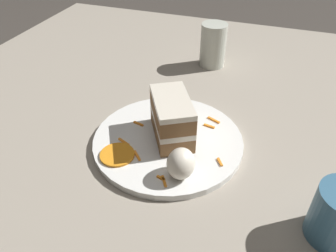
% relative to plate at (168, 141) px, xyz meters
% --- Properties ---
extents(ground_plane, '(6.00, 6.00, 0.00)m').
position_rel_plate_xyz_m(ground_plane, '(0.03, 0.02, -0.04)').
color(ground_plane, '#38332D').
rests_on(ground_plane, ground).
extents(dining_table, '(1.26, 1.17, 0.03)m').
position_rel_plate_xyz_m(dining_table, '(0.03, 0.02, -0.02)').
color(dining_table, gray).
rests_on(dining_table, ground).
extents(plate, '(0.27, 0.27, 0.01)m').
position_rel_plate_xyz_m(plate, '(0.00, 0.00, 0.00)').
color(plate, white).
rests_on(plate, dining_table).
extents(cake_slice, '(0.13, 0.11, 0.08)m').
position_rel_plate_xyz_m(cake_slice, '(0.01, -0.00, 0.05)').
color(cake_slice, brown).
rests_on(cake_slice, plate).
extents(cream_dollop, '(0.05, 0.04, 0.05)m').
position_rel_plate_xyz_m(cream_dollop, '(-0.08, -0.05, 0.03)').
color(cream_dollop, silver).
rests_on(cream_dollop, plate).
extents(orange_garnish, '(0.06, 0.06, 0.00)m').
position_rel_plate_xyz_m(orange_garnish, '(-0.07, 0.07, 0.01)').
color(orange_garnish, orange).
rests_on(orange_garnish, plate).
extents(carrot_shreds_scatter, '(0.20, 0.19, 0.00)m').
position_rel_plate_xyz_m(carrot_shreds_scatter, '(-0.02, -0.01, 0.01)').
color(carrot_shreds_scatter, orange).
rests_on(carrot_shreds_scatter, plate).
extents(drinking_glass, '(0.06, 0.06, 0.11)m').
position_rel_plate_xyz_m(drinking_glass, '(0.33, -0.00, 0.04)').
color(drinking_glass, beige).
rests_on(drinking_glass, dining_table).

